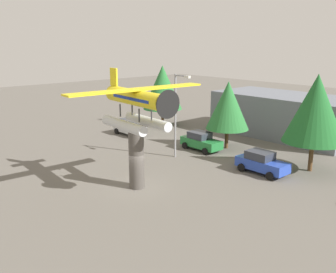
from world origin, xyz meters
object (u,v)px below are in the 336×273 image
(car_far_blue, at_px, (262,162))
(tree_west, at_px, (163,87))
(car_mid_green, at_px, (201,141))
(tree_center_back, at_px, (316,109))
(car_near_silver, at_px, (129,127))
(storefront_building, at_px, (285,115))
(floatplane_monument, at_px, (136,105))
(streetlight_primary, at_px, (177,110))
(display_pedestal, at_px, (136,158))
(tree_east, at_px, (228,105))

(car_far_blue, xyz_separation_m, tree_west, (-18.84, 5.73, 3.89))
(car_mid_green, height_order, tree_center_back, tree_center_back)
(car_near_silver, height_order, car_mid_green, same)
(storefront_building, height_order, tree_center_back, tree_center_back)
(floatplane_monument, distance_m, tree_west, 21.23)
(car_near_silver, bearing_deg, streetlight_primary, -10.61)
(display_pedestal, distance_m, streetlight_primary, 8.25)
(floatplane_monument, height_order, streetlight_primary, floatplane_monument)
(floatplane_monument, height_order, tree_center_back, floatplane_monument)
(floatplane_monument, height_order, storefront_building, floatplane_monument)
(tree_west, distance_m, tree_center_back, 21.32)
(car_far_blue, relative_size, tree_east, 0.63)
(floatplane_monument, distance_m, car_mid_green, 12.40)
(car_mid_green, bearing_deg, storefront_building, 80.08)
(car_far_blue, height_order, tree_west, tree_west)
(storefront_building, height_order, tree_east, tree_east)
(car_mid_green, height_order, streetlight_primary, streetlight_primary)
(tree_west, bearing_deg, storefront_building, 27.95)
(floatplane_monument, xyz_separation_m, car_near_silver, (-13.51, 9.00, -5.20))
(car_mid_green, bearing_deg, tree_west, 157.54)
(display_pedestal, relative_size, tree_center_back, 0.56)
(floatplane_monument, height_order, car_near_silver, floatplane_monument)
(floatplane_monument, relative_size, car_near_silver, 2.49)
(car_mid_green, xyz_separation_m, car_far_blue, (7.85, -1.18, 0.00))
(car_far_blue, bearing_deg, car_mid_green, 171.43)
(tree_center_back, bearing_deg, car_near_silver, -169.21)
(floatplane_monument, bearing_deg, car_near_silver, 149.71)
(storefront_building, xyz_separation_m, tree_center_back, (8.20, -9.22, 2.87))
(tree_west, height_order, tree_east, tree_west)
(tree_east, bearing_deg, display_pedestal, -79.13)
(display_pedestal, height_order, storefront_building, storefront_building)
(car_far_blue, distance_m, tree_center_back, 5.95)
(car_far_blue, xyz_separation_m, storefront_building, (-5.85, 12.62, 1.41))
(car_near_silver, height_order, storefront_building, storefront_building)
(streetlight_primary, bearing_deg, car_mid_green, 93.75)
(tree_west, xyz_separation_m, tree_center_back, (21.19, -2.33, 0.39))
(car_near_silver, distance_m, tree_center_back, 20.66)
(car_mid_green, distance_m, tree_center_back, 11.28)
(storefront_building, height_order, tree_west, tree_west)
(car_near_silver, distance_m, streetlight_primary, 10.65)
(display_pedestal, relative_size, car_mid_green, 1.05)
(car_mid_green, bearing_deg, car_near_silver, -170.77)
(car_far_blue, bearing_deg, car_near_silver, -178.74)
(floatplane_monument, xyz_separation_m, car_mid_green, (-3.86, 10.57, -5.20))
(car_near_silver, bearing_deg, car_mid_green, 9.23)
(display_pedestal, relative_size, storefront_building, 0.29)
(tree_center_back, bearing_deg, tree_east, 179.06)
(car_mid_green, bearing_deg, tree_center_back, 12.26)
(floatplane_monument, distance_m, tree_east, 13.32)
(storefront_building, xyz_separation_m, tree_east, (-0.75, -9.07, 2.00))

